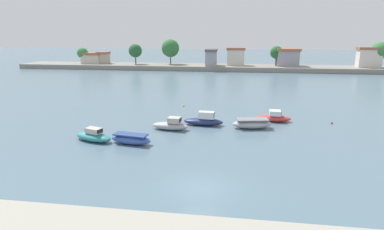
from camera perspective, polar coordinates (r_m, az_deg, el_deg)
The scene contains 10 objects.
ground_plane at distance 23.35m, azimuth 1.46°, elevation -13.40°, with size 400.00×400.00×0.00m, color slate.
moored_boat_0 at distance 34.36m, azimuth -17.65°, elevation -3.71°, with size 4.77×2.98×1.43m.
moored_boat_1 at distance 32.49m, azimuth -11.16°, elevation -4.36°, with size 4.52×2.11×1.06m.
moored_boat_2 at distance 36.55m, azimuth -3.90°, elevation -1.85°, with size 4.45×1.91×1.52m.
moored_boat_3 at distance 38.28m, azimuth 2.19°, elevation -1.02°, with size 4.94×1.81×1.73m.
moored_boat_4 at distance 37.70m, azimuth 10.96°, elevation -1.57°, with size 4.93×2.61×1.17m.
moored_boat_5 at distance 41.27m, azimuth 14.73°, elevation -0.42°, with size 4.51×1.77×1.44m.
mooring_buoy_0 at distance 42.67m, azimuth 24.28°, elevation -1.32°, with size 0.26×0.26×0.26m, color red.
mooring_buoy_1 at distance 48.26m, azimuth -1.57°, elevation 1.79°, with size 0.29×0.29×0.29m, color yellow.
distant_shoreline at distance 97.04m, azimuth 6.51°, elevation 9.49°, with size 132.07×10.88×9.13m.
Camera 1 is at (2.27, -20.44, 11.05)m, focal length 29.05 mm.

